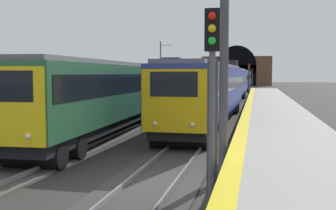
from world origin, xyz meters
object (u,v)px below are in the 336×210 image
at_px(catenary_mast_near, 161,68).
at_px(railway_signal_mid, 249,77).
at_px(railway_signal_far, 252,75).
at_px(overhead_signal_gantry, 87,11).
at_px(train_main_approaching, 234,81).
at_px(train_adjacent_platform, 171,85).
at_px(railway_signal_near, 212,88).

bearing_deg(catenary_mast_near, railway_signal_mid, -97.66).
bearing_deg(railway_signal_mid, railway_signal_far, -180.00).
distance_m(railway_signal_mid, overhead_signal_gantry, 49.29).
distance_m(railway_signal_far, overhead_signal_gantry, 98.21).
height_order(overhead_signal_gantry, catenary_mast_near, catenary_mast_near).
relative_size(railway_signal_far, overhead_signal_gantry, 0.51).
distance_m(train_main_approaching, railway_signal_far, 51.67).
xyz_separation_m(train_adjacent_platform, railway_signal_mid, (22.35, -6.93, 0.64)).
relative_size(train_adjacent_platform, railway_signal_mid, 11.63).
relative_size(railway_signal_far, catenary_mast_near, 0.57).
bearing_deg(train_adjacent_platform, railway_signal_near, 12.03).
relative_size(train_adjacent_platform, railway_signal_near, 11.28).
bearing_deg(railway_signal_far, train_adjacent_platform, -5.55).
bearing_deg(train_main_approaching, railway_signal_far, 179.53).
bearing_deg(railway_signal_mid, train_main_approaching, -36.92).
bearing_deg(railway_signal_mid, train_adjacent_platform, -17.23).
distance_m(train_main_approaching, railway_signal_mid, 3.30).
relative_size(train_adjacent_platform, overhead_signal_gantry, 6.01).
relative_size(train_main_approaching, overhead_signal_gantry, 9.13).
xyz_separation_m(railway_signal_near, catenary_mast_near, (53.61, 13.46, 1.25)).
bearing_deg(train_adjacent_platform, railway_signal_mid, 161.55).
distance_m(train_adjacent_platform, catenary_mast_near, 25.11).
bearing_deg(train_main_approaching, catenary_mast_near, -109.21).
xyz_separation_m(railway_signal_near, overhead_signal_gantry, (2.77, 4.44, 2.42)).
bearing_deg(train_main_approaching, railway_signal_mid, 144.76).
distance_m(railway_signal_near, catenary_mast_near, 55.29).
relative_size(train_main_approaching, catenary_mast_near, 10.21).
bearing_deg(railway_signal_far, railway_signal_mid, 0.00).
height_order(train_adjacent_platform, railway_signal_far, train_adjacent_platform).
height_order(railway_signal_near, railway_signal_far, railway_signal_near).
xyz_separation_m(train_main_approaching, railway_signal_near, (-49.22, -1.94, 0.75)).
height_order(train_main_approaching, railway_signal_far, train_main_approaching).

